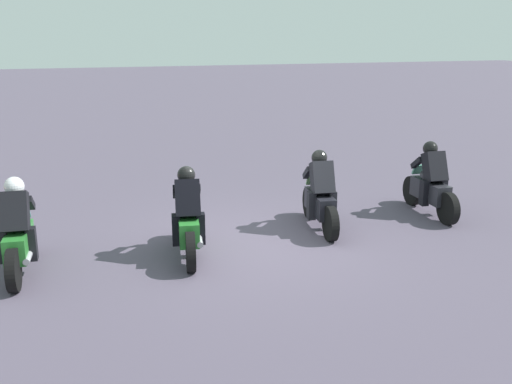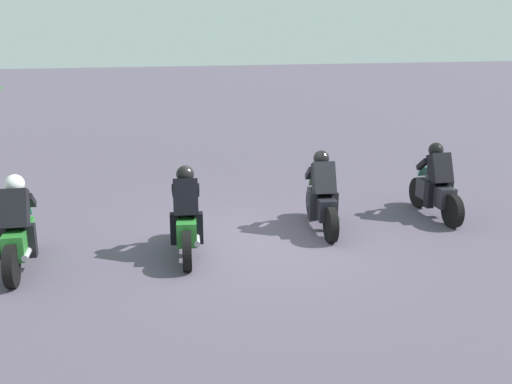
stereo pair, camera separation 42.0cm
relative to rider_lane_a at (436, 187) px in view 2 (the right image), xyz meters
name	(u,v)px [view 2 (the right image)]	position (x,y,z in m)	size (l,w,h in m)	color
ground_plane	(257,243)	(-0.42, 3.94, -0.62)	(120.00, 120.00, 0.00)	#504758
rider_lane_a	(436,187)	(0.00, 0.00, 0.00)	(2.04, 0.57, 1.51)	black
rider_lane_b	(322,198)	(-0.06, 2.54, 0.00)	(2.03, 0.61, 1.51)	black
rider_lane_c	(187,219)	(-0.56, 5.22, 0.00)	(2.03, 0.62, 1.51)	black
rider_lane_d	(18,231)	(-0.40, 7.85, 0.00)	(2.04, 0.57, 1.51)	black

